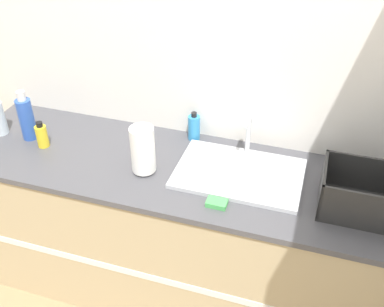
# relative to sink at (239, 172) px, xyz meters

# --- Properties ---
(wall_back) EXTENTS (4.56, 0.06, 2.60)m
(wall_back) POSITION_rel_sink_xyz_m (-0.36, 0.32, 0.40)
(wall_back) COLOR silver
(wall_back) RESTS_ON ground_plane
(counter_cabinet) EXTENTS (2.18, 0.67, 0.89)m
(counter_cabinet) POSITION_rel_sink_xyz_m (-0.36, -0.03, -0.46)
(counter_cabinet) COLOR tan
(counter_cabinet) RESTS_ON ground_plane
(sink) EXTENTS (0.60, 0.40, 0.23)m
(sink) POSITION_rel_sink_xyz_m (0.00, 0.00, 0.00)
(sink) COLOR silver
(sink) RESTS_ON counter_cabinet
(paper_towel_roll) EXTENTS (0.11, 0.11, 0.24)m
(paper_towel_roll) POSITION_rel_sink_xyz_m (-0.44, -0.11, 0.11)
(paper_towel_roll) COLOR #4C4C51
(paper_towel_roll) RESTS_ON counter_cabinet
(dish_rack) EXTENTS (0.30, 0.27, 0.19)m
(dish_rack) POSITION_rel_sink_xyz_m (0.52, -0.08, 0.06)
(dish_rack) COLOR #2D2D2D
(dish_rack) RESTS_ON counter_cabinet
(bottle_yellow) EXTENTS (0.06, 0.06, 0.14)m
(bottle_yellow) POSITION_rel_sink_xyz_m (-1.02, -0.07, 0.05)
(bottle_yellow) COLOR yellow
(bottle_yellow) RESTS_ON counter_cabinet
(bottle_blue) EXTENTS (0.08, 0.08, 0.27)m
(bottle_blue) POSITION_rel_sink_xyz_m (-1.14, -0.02, 0.11)
(bottle_blue) COLOR #2D56B7
(bottle_blue) RESTS_ON counter_cabinet
(soap_dispenser) EXTENTS (0.06, 0.06, 0.16)m
(soap_dispenser) POSITION_rel_sink_xyz_m (-0.30, 0.23, 0.06)
(soap_dispenser) COLOR #338CCC
(soap_dispenser) RESTS_ON counter_cabinet
(sponge) EXTENTS (0.09, 0.06, 0.02)m
(sponge) POSITION_rel_sink_xyz_m (-0.04, -0.24, -0.00)
(sponge) COLOR #4CB259
(sponge) RESTS_ON counter_cabinet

